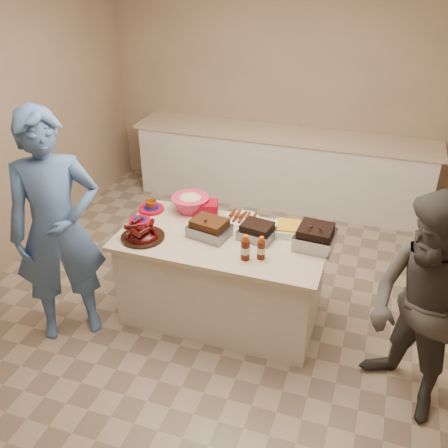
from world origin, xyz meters
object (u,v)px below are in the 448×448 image
(mustard_bottle, at_px, (213,226))
(guest_gray, at_px, (401,400))
(roasting_pan, at_px, (314,246))
(guest_blue, at_px, (75,326))
(island, at_px, (222,315))
(plastic_cup, at_px, (152,210))
(bbq_bottle_b, at_px, (261,258))
(coleslaw_bowl, at_px, (191,211))
(bbq_bottle_a, at_px, (245,259))
(rib_platter, at_px, (143,238))

(mustard_bottle, relative_size, guest_gray, 0.07)
(roasting_pan, height_order, guest_blue, roasting_pan)
(island, height_order, plastic_cup, plastic_cup)
(island, xyz_separation_m, guest_blue, (-1.14, -0.54, 0.00))
(bbq_bottle_b, bearing_deg, roasting_pan, 40.04)
(roasting_pan, relative_size, coleslaw_bowl, 0.89)
(bbq_bottle_b, bearing_deg, island, 153.20)
(island, bearing_deg, guest_blue, -154.32)
(guest_blue, xyz_separation_m, guest_gray, (2.66, 0.06, 0.00))
(mustard_bottle, relative_size, plastic_cup, 1.12)
(coleslaw_bowl, distance_m, bbq_bottle_a, 0.89)
(island, bearing_deg, mustard_bottle, 129.57)
(island, height_order, coleslaw_bowl, coleslaw_bowl)
(plastic_cup, bearing_deg, guest_blue, -117.09)
(rib_platter, distance_m, mustard_bottle, 0.59)
(roasting_pan, height_order, bbq_bottle_b, bbq_bottle_b)
(roasting_pan, bearing_deg, bbq_bottle_b, -136.41)
(island, distance_m, mustard_bottle, 0.82)
(island, xyz_separation_m, guest_gray, (1.52, -0.48, 0.00))
(island, xyz_separation_m, bbq_bottle_a, (0.26, -0.23, 0.79))
(rib_platter, relative_size, mustard_bottle, 3.11)
(bbq_bottle_b, xyz_separation_m, mustard_bottle, (-0.50, 0.35, 0.00))
(bbq_bottle_b, height_order, plastic_cup, bbq_bottle_b)
(bbq_bottle_b, distance_m, mustard_bottle, 0.61)
(coleslaw_bowl, bearing_deg, roasting_pan, -11.99)
(bbq_bottle_b, bearing_deg, guest_gray, -14.41)
(mustard_bottle, height_order, guest_gray, mustard_bottle)
(plastic_cup, relative_size, guest_gray, 0.06)
(roasting_pan, relative_size, guest_gray, 0.18)
(rib_platter, height_order, guest_blue, rib_platter)
(coleslaw_bowl, relative_size, bbq_bottle_b, 1.81)
(roasting_pan, height_order, bbq_bottle_a, bbq_bottle_a)
(mustard_bottle, bearing_deg, plastic_cup, 172.16)
(rib_platter, distance_m, roasting_pan, 1.36)
(rib_platter, xyz_separation_m, guest_blue, (-0.54, -0.34, -0.79))
(guest_gray, bearing_deg, rib_platter, -142.94)
(coleslaw_bowl, height_order, guest_blue, coleslaw_bowl)
(guest_blue, height_order, guest_gray, guest_gray)
(rib_platter, distance_m, plastic_cup, 0.47)
(bbq_bottle_a, bearing_deg, guest_blue, -167.74)
(rib_platter, relative_size, bbq_bottle_a, 1.73)
(mustard_bottle, bearing_deg, bbq_bottle_a, -45.16)
(rib_platter, bearing_deg, bbq_bottle_b, 0.96)
(guest_gray, bearing_deg, bbq_bottle_b, -149.86)
(island, bearing_deg, guest_gray, -17.20)
(rib_platter, height_order, roasting_pan, rib_platter)
(bbq_bottle_a, height_order, plastic_cup, bbq_bottle_a)
(coleslaw_bowl, bearing_deg, guest_gray, -23.32)
(island, distance_m, plastic_cup, 1.11)
(roasting_pan, bearing_deg, guest_gray, -33.05)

